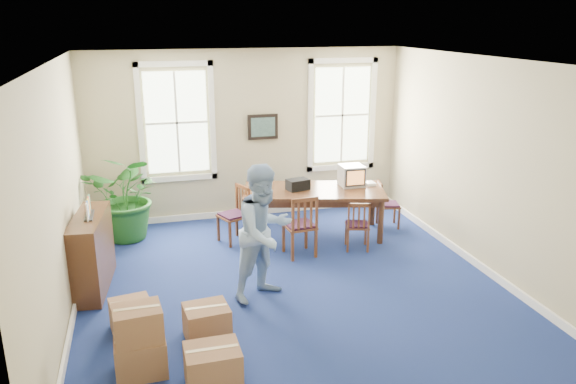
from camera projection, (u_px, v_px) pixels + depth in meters
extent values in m
plane|color=navy|center=(292.00, 287.00, 8.13)|extent=(6.50, 6.50, 0.00)
plane|color=white|center=(293.00, 61.00, 7.18)|extent=(6.50, 6.50, 0.00)
plane|color=tan|center=(247.00, 135.00, 10.65)|extent=(6.50, 0.00, 6.50)
plane|color=tan|center=(396.00, 285.00, 4.65)|extent=(6.50, 0.00, 6.50)
plane|color=tan|center=(58.00, 198.00, 6.91)|extent=(0.00, 6.50, 6.50)
plane|color=tan|center=(485.00, 166.00, 8.39)|extent=(0.00, 6.50, 6.50)
cube|color=white|center=(249.00, 212.00, 11.08)|extent=(6.00, 0.04, 0.12)
cube|color=white|center=(75.00, 309.00, 7.38)|extent=(0.04, 6.50, 0.12)
cube|color=white|center=(473.00, 261.00, 8.84)|extent=(0.04, 6.50, 0.12)
cube|color=white|center=(370.00, 184.00, 10.14)|extent=(0.17, 0.21, 0.05)
cube|color=black|center=(298.00, 184.00, 9.84)|extent=(0.43, 0.33, 0.19)
imported|color=#89A8CC|center=(265.00, 232.00, 7.59)|extent=(1.16, 1.08, 1.90)
cube|color=#4C2C19|center=(92.00, 253.00, 7.94)|extent=(0.54, 1.41, 1.08)
imported|color=#1C551B|center=(128.00, 196.00, 9.69)|extent=(1.78, 1.68, 1.56)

